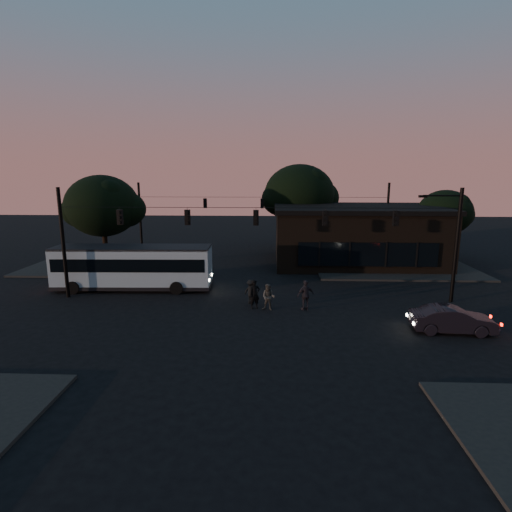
{
  "coord_description": "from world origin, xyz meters",
  "views": [
    {
      "loc": [
        1.05,
        -21.92,
        8.3
      ],
      "look_at": [
        0.0,
        4.0,
        3.0
      ],
      "focal_mm": 28.0,
      "sensor_mm": 36.0,
      "label": 1
    }
  ],
  "objects_px": {
    "building": "(356,235)",
    "car": "(453,320)",
    "pedestrian_b": "(268,297)",
    "bus": "(133,265)",
    "pedestrian_c": "(306,295)",
    "pedestrian_a": "(255,294)",
    "pedestrian_d": "(251,292)"
  },
  "relations": [
    {
      "from": "pedestrian_c",
      "to": "pedestrian_b",
      "type": "bearing_deg",
      "value": -18.93
    },
    {
      "from": "pedestrian_d",
      "to": "bus",
      "type": "bearing_deg",
      "value": 14.3
    },
    {
      "from": "building",
      "to": "pedestrian_c",
      "type": "bearing_deg",
      "value": -112.59
    },
    {
      "from": "building",
      "to": "pedestrian_b",
      "type": "xyz_separation_m",
      "value": [
        -8.14,
        -14.14,
        -1.86
      ]
    },
    {
      "from": "building",
      "to": "car",
      "type": "distance_m",
      "value": 17.51
    },
    {
      "from": "building",
      "to": "pedestrian_c",
      "type": "relative_size",
      "value": 8.0
    },
    {
      "from": "bus",
      "to": "car",
      "type": "xyz_separation_m",
      "value": [
        19.81,
        -7.42,
        -1.09
      ]
    },
    {
      "from": "bus",
      "to": "pedestrian_c",
      "type": "bearing_deg",
      "value": -20.36
    },
    {
      "from": "building",
      "to": "pedestrian_c",
      "type": "height_order",
      "value": "building"
    },
    {
      "from": "pedestrian_c",
      "to": "bus",
      "type": "bearing_deg",
      "value": -40.64
    },
    {
      "from": "pedestrian_c",
      "to": "pedestrian_d",
      "type": "distance_m",
      "value": 3.62
    },
    {
      "from": "building",
      "to": "pedestrian_c",
      "type": "distance_m",
      "value": 15.28
    },
    {
      "from": "pedestrian_a",
      "to": "pedestrian_d",
      "type": "distance_m",
      "value": 0.97
    },
    {
      "from": "car",
      "to": "pedestrian_d",
      "type": "xyz_separation_m",
      "value": [
        -11.0,
        4.39,
        0.12
      ]
    },
    {
      "from": "building",
      "to": "car",
      "type": "bearing_deg",
      "value": -84.3
    },
    {
      "from": "building",
      "to": "pedestrian_d",
      "type": "height_order",
      "value": "building"
    },
    {
      "from": "building",
      "to": "pedestrian_c",
      "type": "xyz_separation_m",
      "value": [
        -5.83,
        -14.01,
        -1.75
      ]
    },
    {
      "from": "pedestrian_a",
      "to": "pedestrian_b",
      "type": "relative_size",
      "value": 1.1
    },
    {
      "from": "pedestrian_b",
      "to": "pedestrian_c",
      "type": "distance_m",
      "value": 2.32
    },
    {
      "from": "bus",
      "to": "pedestrian_b",
      "type": "distance_m",
      "value": 10.86
    },
    {
      "from": "pedestrian_a",
      "to": "pedestrian_c",
      "type": "relative_size",
      "value": 0.96
    },
    {
      "from": "building",
      "to": "pedestrian_d",
      "type": "xyz_separation_m",
      "value": [
        -9.28,
        -12.92,
        -1.89
      ]
    },
    {
      "from": "pedestrian_a",
      "to": "pedestrian_b",
      "type": "bearing_deg",
      "value": -40.95
    },
    {
      "from": "building",
      "to": "pedestrian_a",
      "type": "bearing_deg",
      "value": -123.05
    },
    {
      "from": "pedestrian_a",
      "to": "pedestrian_c",
      "type": "bearing_deg",
      "value": -25.42
    },
    {
      "from": "building",
      "to": "pedestrian_a",
      "type": "relative_size",
      "value": 8.31
    },
    {
      "from": "car",
      "to": "pedestrian_b",
      "type": "bearing_deg",
      "value": 75.98
    },
    {
      "from": "car",
      "to": "pedestrian_a",
      "type": "height_order",
      "value": "pedestrian_a"
    },
    {
      "from": "building",
      "to": "pedestrian_a",
      "type": "distance_m",
      "value": 16.62
    },
    {
      "from": "car",
      "to": "pedestrian_c",
      "type": "xyz_separation_m",
      "value": [
        -7.56,
        3.3,
        0.26
      ]
    },
    {
      "from": "pedestrian_a",
      "to": "pedestrian_b",
      "type": "xyz_separation_m",
      "value": [
        0.87,
        -0.29,
        -0.08
      ]
    },
    {
      "from": "car",
      "to": "pedestrian_d",
      "type": "height_order",
      "value": "pedestrian_d"
    }
  ]
}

